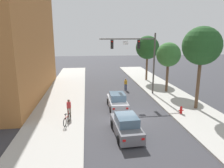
{
  "coord_description": "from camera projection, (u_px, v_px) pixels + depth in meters",
  "views": [
    {
      "loc": [
        -3.67,
        -17.25,
        7.31
      ],
      "look_at": [
        -0.87,
        5.17,
        2.0
      ],
      "focal_mm": 32.96,
      "sensor_mm": 36.0,
      "label": 1
    }
  ],
  "objects": [
    {
      "name": "sidewalk_left",
      "position": [
        56.0,
        121.0,
        17.98
      ],
      "size": [
        5.0,
        60.0,
        0.15
      ],
      "primitive_type": "cube",
      "color": "#B2AFA8",
      "rests_on": "ground"
    },
    {
      "name": "pedestrian_sidewalk_left_walker",
      "position": [
        69.0,
        107.0,
        18.41
      ],
      "size": [
        0.36,
        0.22,
        1.64
      ],
      "color": "brown",
      "rests_on": "sidewalk_left"
    },
    {
      "name": "street_tree_third",
      "position": [
        147.0,
        48.0,
        33.01
      ],
      "size": [
        3.74,
        3.74,
        7.19
      ],
      "color": "brown",
      "rests_on": "sidewalk_right"
    },
    {
      "name": "car_lead_silver",
      "position": [
        117.0,
        101.0,
        21.17
      ],
      "size": [
        1.84,
        4.24,
        1.6
      ],
      "color": "#B7B7BC",
      "rests_on": "ground"
    },
    {
      "name": "sidewalk_right",
      "position": [
        195.0,
        114.0,
        19.54
      ],
      "size": [
        5.0,
        60.0,
        0.15
      ],
      "primitive_type": "cube",
      "color": "#B2AFA8",
      "rests_on": "ground"
    },
    {
      "name": "pedestrian_crossing_road",
      "position": [
        126.0,
        84.0,
        28.09
      ],
      "size": [
        0.36,
        0.22,
        1.64
      ],
      "color": "#232847",
      "rests_on": "ground"
    },
    {
      "name": "car_following_grey",
      "position": [
        126.0,
        126.0,
        15.4
      ],
      "size": [
        1.99,
        4.31,
        1.6
      ],
      "color": "slate",
      "rests_on": "ground"
    },
    {
      "name": "street_tree_nearest",
      "position": [
        202.0,
        46.0,
        19.48
      ],
      "size": [
        3.66,
        3.66,
        8.07
      ],
      "color": "brown",
      "rests_on": "sidewalk_right"
    },
    {
      "name": "traffic_signal_mast",
      "position": [
        139.0,
        52.0,
        24.79
      ],
      "size": [
        6.8,
        0.38,
        7.5
      ],
      "color": "#514C47",
      "rests_on": "sidewalk_right"
    },
    {
      "name": "bicycle_leaning",
      "position": [
        67.0,
        119.0,
        17.07
      ],
      "size": [
        0.47,
        1.74,
        0.98
      ],
      "color": "black",
      "rests_on": "sidewalk_left"
    },
    {
      "name": "street_tree_second",
      "position": [
        168.0,
        55.0,
        26.08
      ],
      "size": [
        3.07,
        3.07,
        6.37
      ],
      "color": "brown",
      "rests_on": "sidewalk_right"
    },
    {
      "name": "ground_plane",
      "position": [
        128.0,
        118.0,
        18.78
      ],
      "size": [
        120.0,
        120.0,
        0.0
      ],
      "primitive_type": "plane",
      "color": "#38383D"
    },
    {
      "name": "fire_hydrant",
      "position": [
        181.0,
        110.0,
        19.37
      ],
      "size": [
        0.48,
        0.24,
        0.72
      ],
      "color": "red",
      "rests_on": "sidewalk_right"
    }
  ]
}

